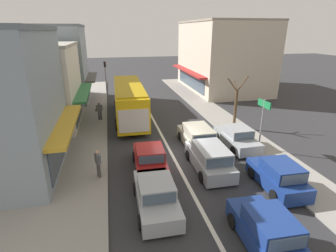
{
  "coord_description": "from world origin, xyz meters",
  "views": [
    {
      "loc": [
        -3.68,
        -14.72,
        7.78
      ],
      "look_at": [
        0.24,
        2.87,
        1.2
      ],
      "focal_mm": 28.0,
      "sensor_mm": 36.0,
      "label": 1
    }
  ],
  "objects_px": {
    "wagon_adjacent_lane_trail": "(197,137)",
    "pedestrian_with_handbag_near": "(99,110)",
    "hatchback_adjacent_lane_lead": "(267,231)",
    "parked_hatchback_kerb_front": "(278,176)",
    "sedan_behind_bus_mid": "(156,195)",
    "pedestrian_browsing_midblock": "(98,162)",
    "sedan_behind_bus_near": "(150,160)",
    "wagon_queue_far_back": "(209,158)",
    "street_tree_right": "(236,105)",
    "traffic_light_downstreet": "(105,72)",
    "city_bus": "(129,99)",
    "directional_road_sign": "(263,113)",
    "parked_sedan_kerb_second": "(237,138)"
  },
  "relations": [
    {
      "from": "wagon_adjacent_lane_trail",
      "to": "directional_road_sign",
      "type": "relative_size",
      "value": 1.26
    },
    {
      "from": "wagon_adjacent_lane_trail",
      "to": "pedestrian_browsing_midblock",
      "type": "relative_size",
      "value": 2.77
    },
    {
      "from": "traffic_light_downstreet",
      "to": "pedestrian_browsing_midblock",
      "type": "height_order",
      "value": "traffic_light_downstreet"
    },
    {
      "from": "hatchback_adjacent_lane_lead",
      "to": "wagon_queue_far_back",
      "type": "height_order",
      "value": "wagon_queue_far_back"
    },
    {
      "from": "sedan_behind_bus_mid",
      "to": "directional_road_sign",
      "type": "xyz_separation_m",
      "value": [
        8.01,
        4.62,
        2.01
      ]
    },
    {
      "from": "pedestrian_with_handbag_near",
      "to": "pedestrian_browsing_midblock",
      "type": "relative_size",
      "value": 1.0
    },
    {
      "from": "wagon_adjacent_lane_trail",
      "to": "pedestrian_with_handbag_near",
      "type": "distance_m",
      "value": 10.01
    },
    {
      "from": "sedan_behind_bus_mid",
      "to": "wagon_adjacent_lane_trail",
      "type": "bearing_deg",
      "value": 56.38
    },
    {
      "from": "city_bus",
      "to": "pedestrian_browsing_midblock",
      "type": "distance_m",
      "value": 10.75
    },
    {
      "from": "wagon_queue_far_back",
      "to": "street_tree_right",
      "type": "xyz_separation_m",
      "value": [
        4.62,
        6.23,
        1.28
      ]
    },
    {
      "from": "sedan_behind_bus_near",
      "to": "parked_sedan_kerb_second",
      "type": "relative_size",
      "value": 1.01
    },
    {
      "from": "wagon_adjacent_lane_trail",
      "to": "sedan_behind_bus_near",
      "type": "xyz_separation_m",
      "value": [
        -3.74,
        -2.46,
        -0.08
      ]
    },
    {
      "from": "sedan_behind_bus_mid",
      "to": "parked_hatchback_kerb_front",
      "type": "height_order",
      "value": "parked_hatchback_kerb_front"
    },
    {
      "from": "wagon_adjacent_lane_trail",
      "to": "sedan_behind_bus_mid",
      "type": "relative_size",
      "value": 1.07
    },
    {
      "from": "parked_hatchback_kerb_front",
      "to": "street_tree_right",
      "type": "height_order",
      "value": "street_tree_right"
    },
    {
      "from": "wagon_queue_far_back",
      "to": "traffic_light_downstreet",
      "type": "height_order",
      "value": "traffic_light_downstreet"
    },
    {
      "from": "street_tree_right",
      "to": "traffic_light_downstreet",
      "type": "bearing_deg",
      "value": 125.02
    },
    {
      "from": "sedan_behind_bus_mid",
      "to": "street_tree_right",
      "type": "xyz_separation_m",
      "value": [
        8.32,
        9.08,
        1.36
      ]
    },
    {
      "from": "hatchback_adjacent_lane_lead",
      "to": "pedestrian_browsing_midblock",
      "type": "relative_size",
      "value": 2.31
    },
    {
      "from": "wagon_queue_far_back",
      "to": "street_tree_right",
      "type": "height_order",
      "value": "street_tree_right"
    },
    {
      "from": "hatchback_adjacent_lane_lead",
      "to": "sedan_behind_bus_mid",
      "type": "bearing_deg",
      "value": 138.78
    },
    {
      "from": "wagon_queue_far_back",
      "to": "wagon_adjacent_lane_trail",
      "type": "bearing_deg",
      "value": 84.31
    },
    {
      "from": "pedestrian_browsing_midblock",
      "to": "directional_road_sign",
      "type": "bearing_deg",
      "value": 7.78
    },
    {
      "from": "city_bus",
      "to": "wagon_queue_far_back",
      "type": "xyz_separation_m",
      "value": [
        3.76,
        -10.72,
        -1.14
      ]
    },
    {
      "from": "wagon_adjacent_lane_trail",
      "to": "parked_hatchback_kerb_front",
      "type": "xyz_separation_m",
      "value": [
        2.44,
        -5.82,
        -0.04
      ]
    },
    {
      "from": "wagon_adjacent_lane_trail",
      "to": "city_bus",
      "type": "bearing_deg",
      "value": 118.39
    },
    {
      "from": "traffic_light_downstreet",
      "to": "street_tree_right",
      "type": "xyz_separation_m",
      "value": [
        10.47,
        -14.93,
        -0.83
      ]
    },
    {
      "from": "directional_road_sign",
      "to": "city_bus",
      "type": "bearing_deg",
      "value": 132.06
    },
    {
      "from": "parked_hatchback_kerb_front",
      "to": "street_tree_right",
      "type": "bearing_deg",
      "value": 78.13
    },
    {
      "from": "sedan_behind_bus_near",
      "to": "pedestrian_with_handbag_near",
      "type": "distance_m",
      "value": 10.27
    },
    {
      "from": "parked_sedan_kerb_second",
      "to": "pedestrian_with_handbag_near",
      "type": "bearing_deg",
      "value": 140.81
    },
    {
      "from": "traffic_light_downstreet",
      "to": "sedan_behind_bus_mid",
      "type": "bearing_deg",
      "value": -84.89
    },
    {
      "from": "hatchback_adjacent_lane_lead",
      "to": "street_tree_right",
      "type": "bearing_deg",
      "value": 69.2
    },
    {
      "from": "wagon_queue_far_back",
      "to": "pedestrian_browsing_midblock",
      "type": "distance_m",
      "value": 6.35
    },
    {
      "from": "wagon_adjacent_lane_trail",
      "to": "street_tree_right",
      "type": "xyz_separation_m",
      "value": [
        4.31,
        3.05,
        1.28
      ]
    },
    {
      "from": "directional_road_sign",
      "to": "wagon_adjacent_lane_trail",
      "type": "bearing_deg",
      "value": 160.59
    },
    {
      "from": "sedan_behind_bus_near",
      "to": "pedestrian_browsing_midblock",
      "type": "bearing_deg",
      "value": -172.15
    },
    {
      "from": "sedan_behind_bus_mid",
      "to": "parked_hatchback_kerb_front",
      "type": "xyz_separation_m",
      "value": [
        6.45,
        0.21,
        0.05
      ]
    },
    {
      "from": "city_bus",
      "to": "sedan_behind_bus_mid",
      "type": "height_order",
      "value": "city_bus"
    },
    {
      "from": "parked_sedan_kerb_second",
      "to": "city_bus",
      "type": "bearing_deg",
      "value": 130.47
    },
    {
      "from": "hatchback_adjacent_lane_lead",
      "to": "parked_hatchback_kerb_front",
      "type": "relative_size",
      "value": 1.0
    },
    {
      "from": "wagon_queue_far_back",
      "to": "street_tree_right",
      "type": "distance_m",
      "value": 7.86
    },
    {
      "from": "hatchback_adjacent_lane_lead",
      "to": "traffic_light_downstreet",
      "type": "xyz_separation_m",
      "value": [
        -5.8,
        27.21,
        2.15
      ]
    },
    {
      "from": "wagon_adjacent_lane_trail",
      "to": "pedestrian_with_handbag_near",
      "type": "xyz_separation_m",
      "value": [
        -6.81,
        7.33,
        0.32
      ]
    },
    {
      "from": "parked_sedan_kerb_second",
      "to": "traffic_light_downstreet",
      "type": "height_order",
      "value": "traffic_light_downstreet"
    },
    {
      "from": "hatchback_adjacent_lane_lead",
      "to": "sedan_behind_bus_near",
      "type": "distance_m",
      "value": 7.57
    },
    {
      "from": "sedan_behind_bus_near",
      "to": "hatchback_adjacent_lane_lead",
      "type": "bearing_deg",
      "value": -63.46
    },
    {
      "from": "wagon_queue_far_back",
      "to": "parked_sedan_kerb_second",
      "type": "distance_m",
      "value": 4.1
    },
    {
      "from": "wagon_queue_far_back",
      "to": "traffic_light_downstreet",
      "type": "relative_size",
      "value": 1.08
    },
    {
      "from": "parked_hatchback_kerb_front",
      "to": "parked_sedan_kerb_second",
      "type": "relative_size",
      "value": 0.88
    }
  ]
}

